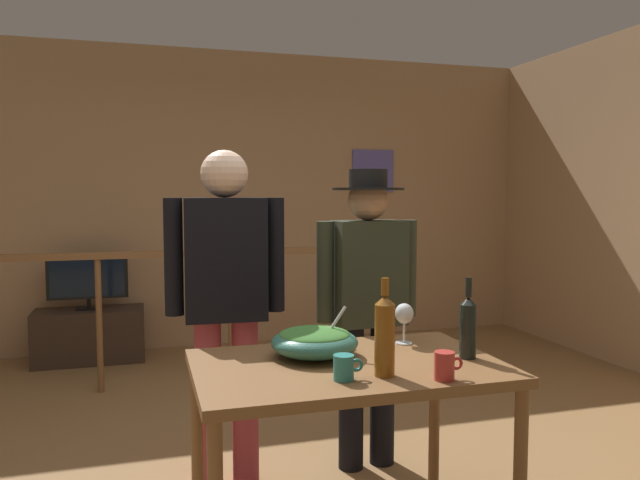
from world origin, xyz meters
The scene contains 14 objects.
back_wall centered at (0.00, 3.07, 1.39)m, with size 6.32×0.10×2.78m, color tan.
framed_picture centered at (1.55, 3.01, 1.67)m, with size 0.43×0.03×0.42m, color #5B57AE.
stair_railing centered at (-0.41, 1.83, 0.71)m, with size 3.89×0.10×1.07m.
tv_console centered at (-1.15, 2.72, 0.23)m, with size 0.90×0.40×0.45m, color #38281E.
flat_screen_tv centered at (-1.15, 2.68, 0.74)m, with size 0.65×0.12×0.49m.
serving_table centered at (0.06, -0.58, 0.70)m, with size 1.18×0.76×0.79m.
salad_bowl centered at (-0.04, -0.47, 0.85)m, with size 0.35×0.35×0.20m.
wine_glass centered at (0.39, -0.37, 0.92)m, with size 0.08×0.08×0.18m.
wine_bottle_dark centered at (0.54, -0.66, 0.92)m, with size 0.07×0.07×0.32m.
wine_bottle_amber centered at (0.13, -0.78, 0.94)m, with size 0.07×0.07×0.35m.
mug_teal centered at (-0.02, -0.79, 0.84)m, with size 0.11×0.07×0.09m.
mug_red centered at (0.31, -0.89, 0.84)m, with size 0.11×0.07×0.10m.
person_standing_left centered at (-0.31, 0.17, 0.98)m, with size 0.58×0.24×1.65m.
person_standing_right centered at (0.42, 0.17, 0.92)m, with size 0.56×0.37×1.56m.
Camera 1 is at (-0.69, -2.76, 1.44)m, focal length 34.08 mm.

